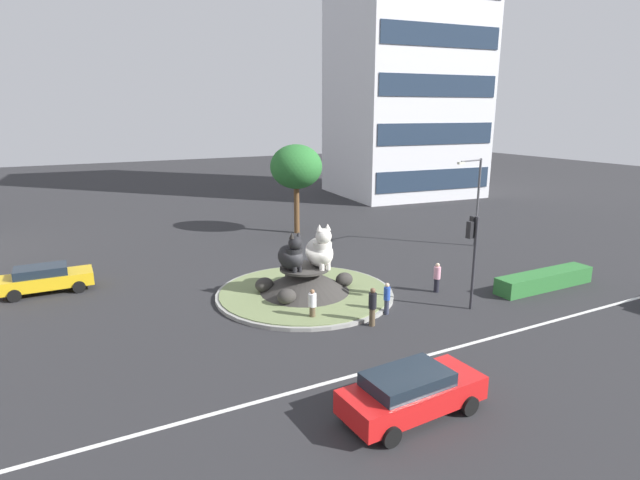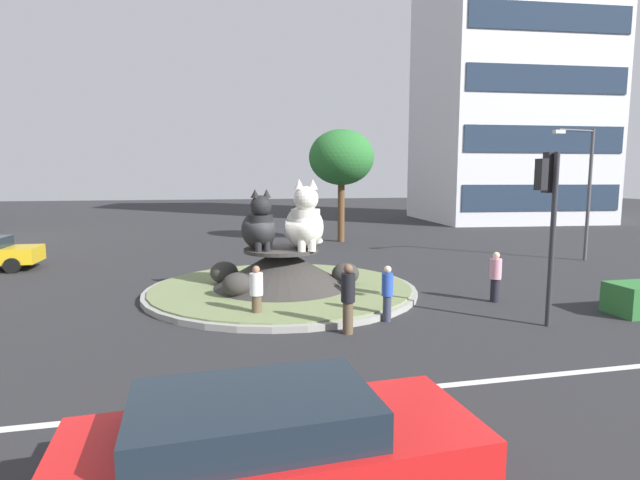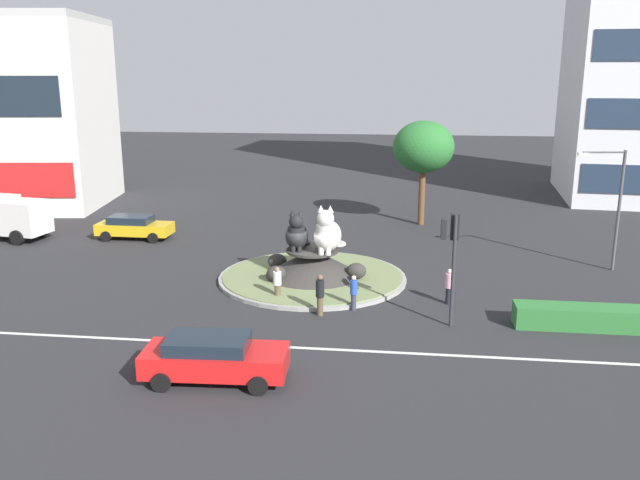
{
  "view_description": "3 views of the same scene",
  "coord_description": "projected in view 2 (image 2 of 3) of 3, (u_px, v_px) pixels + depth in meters",
  "views": [
    {
      "loc": [
        -11.0,
        -22.77,
        9.43
      ],
      "look_at": [
        1.29,
        0.72,
        2.68
      ],
      "focal_mm": 28.63,
      "sensor_mm": 36.0,
      "label": 1
    },
    {
      "loc": [
        -2.36,
        -16.58,
        3.91
      ],
      "look_at": [
        1.75,
        1.72,
        1.57
      ],
      "focal_mm": 27.58,
      "sensor_mm": 36.0,
      "label": 2
    },
    {
      "loc": [
        4.17,
        -30.87,
        9.94
      ],
      "look_at": [
        0.43,
        -0.48,
        2.15
      ],
      "focal_mm": 36.92,
      "sensor_mm": 36.0,
      "label": 3
    }
  ],
  "objects": [
    {
      "name": "ground_plane",
      "position": [
        282.0,
        292.0,
        17.05
      ],
      "size": [
        160.0,
        160.0,
        0.0
      ],
      "primitive_type": "plane",
      "color": "#28282B"
    },
    {
      "name": "lane_centreline",
      "position": [
        348.0,
        395.0,
        8.93
      ],
      "size": [
        112.0,
        0.2,
        0.01
      ],
      "primitive_type": "cube",
      "color": "silver",
      "rests_on": "ground"
    },
    {
      "name": "roundabout_island",
      "position": [
        281.0,
        276.0,
        16.98
      ],
      "size": [
        9.28,
        9.28,
        1.54
      ],
      "color": "gray",
      "rests_on": "ground"
    },
    {
      "name": "cat_statue_black",
      "position": [
        259.0,
        227.0,
        16.53
      ],
      "size": [
        1.31,
        2.12,
        2.04
      ],
      "rotation": [
        0.0,
        0.0,
        -1.46
      ],
      "color": "black",
      "rests_on": "roundabout_island"
    },
    {
      "name": "cat_statue_white",
      "position": [
        305.0,
        224.0,
        16.64
      ],
      "size": [
        1.58,
        2.33,
        2.36
      ],
      "rotation": [
        0.0,
        0.0,
        -1.65
      ],
      "color": "silver",
      "rests_on": "roundabout_island"
    },
    {
      "name": "traffic_light_mast",
      "position": [
        549.0,
        199.0,
        12.79
      ],
      "size": [
        0.71,
        0.55,
        4.6
      ],
      "rotation": [
        0.0,
        0.0,
        1.61
      ],
      "color": "#2D2D33",
      "rests_on": "ground"
    },
    {
      "name": "office_tower",
      "position": [
        510.0,
        40.0,
        45.05
      ],
      "size": [
        15.8,
        14.33,
        33.19
      ],
      "rotation": [
        0.0,
        0.0,
        -0.09
      ],
      "color": "silver",
      "rests_on": "ground"
    },
    {
      "name": "broadleaf_tree_behind_island",
      "position": [
        341.0,
        158.0,
        30.23
      ],
      "size": [
        4.01,
        4.01,
        6.94
      ],
      "color": "brown",
      "rests_on": "ground"
    },
    {
      "name": "streetlight_arm",
      "position": [
        585.0,
        183.0,
        23.15
      ],
      "size": [
        2.42,
        0.53,
        6.23
      ],
      "rotation": [
        0.0,
        0.0,
        3.3
      ],
      "color": "#4C4C51",
      "rests_on": "ground"
    },
    {
      "name": "pedestrian_white_shirt",
      "position": [
        256.0,
        292.0,
        13.59
      ],
      "size": [
        0.37,
        0.37,
        1.54
      ],
      "rotation": [
        0.0,
        0.0,
        0.13
      ],
      "color": "brown",
      "rests_on": "ground"
    },
    {
      "name": "pedestrian_blue_shirt",
      "position": [
        387.0,
        292.0,
        13.48
      ],
      "size": [
        0.31,
        0.31,
        1.56
      ],
      "rotation": [
        0.0,
        0.0,
        4.13
      ],
      "color": "#33384C",
      "rests_on": "ground"
    },
    {
      "name": "pedestrian_pink_shirt",
      "position": [
        495.0,
        276.0,
        15.63
      ],
      "size": [
        0.37,
        0.37,
        1.61
      ],
      "rotation": [
        0.0,
        0.0,
        4.02
      ],
      "color": "black",
      "rests_on": "ground"
    },
    {
      "name": "pedestrian_black_shirt",
      "position": [
        348.0,
        297.0,
        12.38
      ],
      "size": [
        0.36,
        0.36,
        1.79
      ],
      "rotation": [
        0.0,
        0.0,
        6.18
      ],
      "color": "brown",
      "rests_on": "ground"
    },
    {
      "name": "sedan_on_far_lane",
      "position": [
        270.0,
        453.0,
        5.58
      ],
      "size": [
        4.84,
        2.27,
        1.54
      ],
      "rotation": [
        0.0,
        0.0,
        0.05
      ],
      "color": "red",
      "rests_on": "ground"
    }
  ]
}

